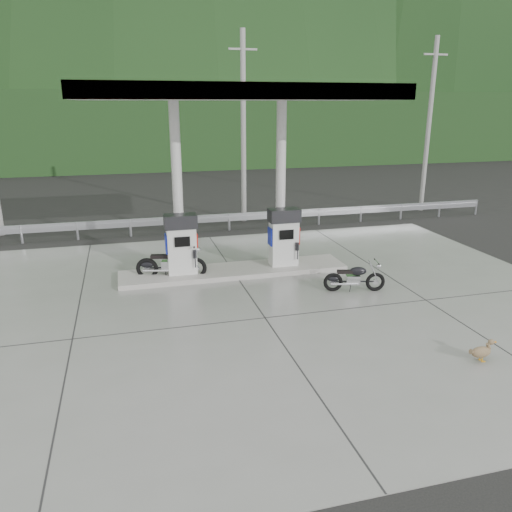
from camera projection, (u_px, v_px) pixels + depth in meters
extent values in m
plane|color=black|center=(255.00, 304.00, 13.22)|extent=(160.00, 160.00, 0.00)
cube|color=slate|center=(255.00, 303.00, 13.22)|extent=(18.00, 14.00, 0.02)
cube|color=#9B9790|center=(234.00, 271.00, 15.50)|extent=(7.00, 1.40, 0.15)
cylinder|color=silver|center=(177.00, 189.00, 14.72)|extent=(0.30, 0.30, 5.00)
cylinder|color=silver|center=(281.00, 184.00, 15.51)|extent=(0.30, 0.30, 5.00)
cube|color=white|center=(232.00, 93.00, 13.95)|extent=(8.50, 5.00, 0.40)
cube|color=black|center=(194.00, 214.00, 23.84)|extent=(60.00, 7.00, 0.01)
cylinder|color=gray|center=(243.00, 130.00, 21.31)|extent=(0.22, 0.22, 8.00)
cylinder|color=gray|center=(429.00, 127.00, 23.52)|extent=(0.22, 0.22, 8.00)
cube|color=black|center=(160.00, 130.00, 40.05)|extent=(80.00, 6.00, 6.00)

